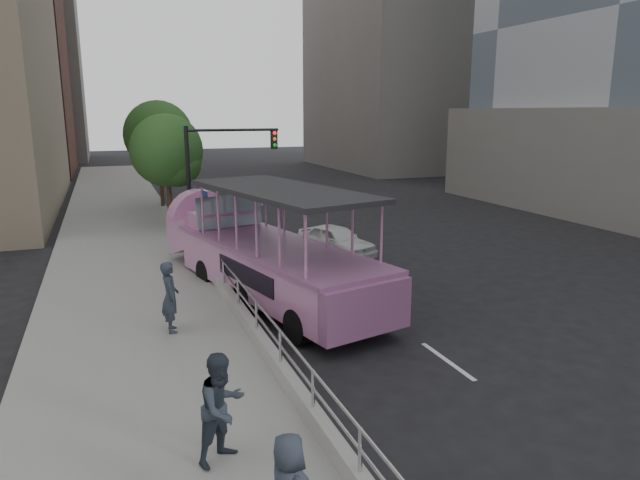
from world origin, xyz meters
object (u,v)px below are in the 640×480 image
Objects in this scene: car at (336,240)px; pedestrian_mid at (222,407)px; traffic_signal at (215,165)px; street_tree_far at (161,138)px; street_tree_near at (169,153)px; pedestrian_near at (170,297)px; parking_sign at (206,222)px; duck_boat at (260,254)px.

car is 14.74m from pedestrian_mid.
pedestrian_mid is 17.39m from traffic_signal.
traffic_signal is at bearing -81.57° from street_tree_far.
pedestrian_mid is 0.28× the size of street_tree_far.
pedestrian_mid is (-7.21, -12.85, 0.58)m from car.
traffic_signal is 3.80m from street_tree_near.
traffic_signal reaches higher than car.
traffic_signal is at bearing -65.02° from street_tree_near.
pedestrian_mid is (0.16, -5.94, -0.00)m from pedestrian_near.
street_tree_far reaches higher than parking_sign.
traffic_signal is at bearing 113.86° from car.
duck_boat is 2.15× the size of traffic_signal.
street_tree_far is at bearing 91.05° from car.
car is at bearing -48.29° from pedestrian_near.
parking_sign is at bearing -105.02° from traffic_signal.
street_tree_far is (1.72, 26.38, 3.09)m from pedestrian_mid.
street_tree_near is (-1.46, 11.38, 2.48)m from duck_boat.
pedestrian_near is at bearing -157.88° from car.
pedestrian_mid is at bearing -98.55° from parking_sign.
street_tree_near is at bearing 114.98° from traffic_signal.
duck_boat is 9.48m from pedestrian_mid.
parking_sign is at bearing 166.47° from car.
duck_boat is 11.74m from street_tree_near.
parking_sign is 5.25m from traffic_signal.
pedestrian_near is 0.32× the size of street_tree_near.
traffic_signal reaches higher than parking_sign.
duck_boat is 8.24m from traffic_signal.
pedestrian_near is 11.71m from traffic_signal.
traffic_signal is at bearing -17.99° from pedestrian_near.
duck_boat is 3.68× the size of parking_sign.
parking_sign reaches higher than pedestrian_mid.
pedestrian_mid is 0.35× the size of traffic_signal.
pedestrian_near is 14.77m from street_tree_near.
pedestrian_near is at bearing -95.24° from street_tree_far.
parking_sign is (1.98, 6.20, 0.66)m from pedestrian_near.
duck_boat is 3.38m from parking_sign.
duck_boat is at bearing -85.85° from street_tree_far.
traffic_signal reaches higher than pedestrian_mid.
duck_boat is 1.73× the size of street_tree_far.
parking_sign reaches higher than car.
pedestrian_mid is 20.61m from street_tree_near.
parking_sign is at bearing 110.25° from duck_boat.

